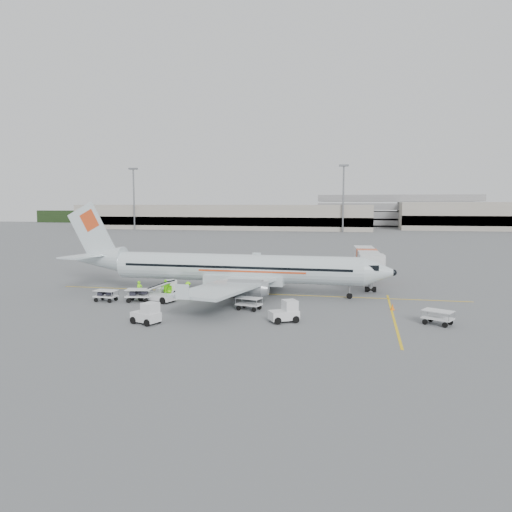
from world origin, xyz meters
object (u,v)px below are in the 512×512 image
Objects in this scene: aircraft at (237,249)px; tug_aft at (167,288)px; belt_loader at (157,287)px; tug_mid at (146,313)px; tug_fore at (284,311)px; jet_bridge at (366,266)px.

aircraft reaches higher than tug_aft.
aircraft is 9.23m from belt_loader.
tug_mid is at bearing -118.68° from tug_aft.
tug_aft is at bearing 125.56° from tug_mid.
tug_aft is (-0.30, 3.29, -0.58)m from belt_loader.
tug_aft is (-3.06, 11.93, -0.07)m from tug_mid.
aircraft is at bearing 56.45° from belt_loader.
belt_loader is 2.22× the size of tug_fore.
tug_fore is 1.11× the size of tug_aft.
aircraft is at bearing 95.45° from tug_mid.
jet_bridge is 29.57m from tug_mid.
tug_fore is at bearing -111.77° from jet_bridge.
jet_bridge is 25.23m from belt_loader.
belt_loader is 2.26× the size of tug_mid.
aircraft is at bearing 90.09° from tug_fore.
belt_loader is 3.35m from tug_aft.
aircraft is 16.73× the size of tug_aft.
jet_bridge is 22.24m from tug_fore.
tug_mid is (2.76, -8.64, -0.51)m from belt_loader.
jet_bridge is at bearing 37.84° from aircraft.
tug_aft is at bearing -162.37° from aircraft.
tug_mid is at bearing 163.89° from tug_fore.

